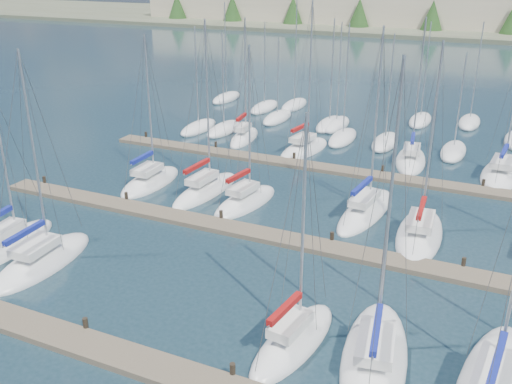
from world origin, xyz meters
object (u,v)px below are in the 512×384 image
at_px(sailboat_l, 419,234).
at_px(sailboat_p, 411,160).
at_px(sailboat_c, 42,261).
at_px(sailboat_k, 365,211).
at_px(sailboat_n, 244,137).
at_px(sailboat_d, 293,341).
at_px(sailboat_h, 150,182).
at_px(sailboat_q, 502,174).
at_px(sailboat_o, 304,149).
at_px(sailboat_e, 375,357).
at_px(sailboat_b, 11,244).
at_px(sailboat_j, 245,202).
at_px(sailboat_i, 205,190).

xyz_separation_m(sailboat_l, sailboat_p, (-3.34, 14.84, 0.01)).
xyz_separation_m(sailboat_c, sailboat_k, (15.70, 15.28, 0.01)).
bearing_deg(sailboat_n, sailboat_d, -68.45).
height_order(sailboat_n, sailboat_p, sailboat_p).
bearing_deg(sailboat_d, sailboat_h, 148.58).
relative_size(sailboat_q, sailboat_k, 0.94).
relative_size(sailboat_o, sailboat_d, 1.21).
height_order(sailboat_q, sailboat_e, sailboat_e).
bearing_deg(sailboat_n, sailboat_q, -9.10).
relative_size(sailboat_n, sailboat_b, 1.17).
xyz_separation_m(sailboat_n, sailboat_b, (-3.25, -27.18, -0.03)).
relative_size(sailboat_c, sailboat_p, 1.00).
relative_size(sailboat_l, sailboat_p, 1.00).
bearing_deg(sailboat_k, sailboat_h, -169.45).
bearing_deg(sailboat_j, sailboat_l, 7.69).
xyz_separation_m(sailboat_o, sailboat_i, (-3.39, -13.09, 0.00)).
bearing_deg(sailboat_o, sailboat_c, -95.31).
bearing_deg(sailboat_j, sailboat_k, 21.72).
bearing_deg(sailboat_e, sailboat_o, 107.37).
xyz_separation_m(sailboat_e, sailboat_d, (-3.78, -0.45, 0.01)).
bearing_deg(sailboat_o, sailboat_n, -179.31).
relative_size(sailboat_l, sailboat_j, 1.08).
height_order(sailboat_l, sailboat_k, sailboat_k).
xyz_separation_m(sailboat_p, sailboat_e, (3.71, -28.46, -0.00)).
bearing_deg(sailboat_n, sailboat_i, -84.52).
bearing_deg(sailboat_d, sailboat_c, -175.78).
xyz_separation_m(sailboat_c, sailboat_o, (6.69, 27.05, 0.01)).
bearing_deg(sailboat_c, sailboat_q, 45.61).
distance_m(sailboat_h, sailboat_d, 23.33).
xyz_separation_m(sailboat_o, sailboat_q, (17.48, 0.60, -0.02)).
distance_m(sailboat_n, sailboat_k, 20.31).
height_order(sailboat_o, sailboat_j, sailboat_o).
xyz_separation_m(sailboat_o, sailboat_b, (-10.08, -26.23, -0.02)).
xyz_separation_m(sailboat_j, sailboat_e, (13.11, -13.71, -0.00)).
height_order(sailboat_h, sailboat_p, sailboat_p).
xyz_separation_m(sailboat_h, sailboat_o, (8.37, 13.33, 0.01)).
distance_m(sailboat_o, sailboat_q, 17.49).
bearing_deg(sailboat_i, sailboat_p, 49.82).
bearing_deg(sailboat_c, sailboat_d, -6.54).
height_order(sailboat_n, sailboat_k, sailboat_k).
bearing_deg(sailboat_p, sailboat_d, -98.01).
distance_m(sailboat_n, sailboat_b, 27.37).
relative_size(sailboat_h, sailboat_k, 0.91).
bearing_deg(sailboat_e, sailboat_l, 82.72).
relative_size(sailboat_e, sailboat_i, 1.04).
bearing_deg(sailboat_q, sailboat_b, -130.85).
bearing_deg(sailboat_l, sailboat_h, 174.76).
distance_m(sailboat_p, sailboat_k, 12.70).
bearing_deg(sailboat_l, sailboat_o, 129.79).
distance_m(sailboat_q, sailboat_e, 28.43).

